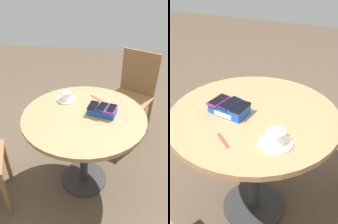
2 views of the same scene
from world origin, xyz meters
The scene contains 10 objects.
ground_plane centered at (0.00, 0.00, 0.00)m, with size 8.00×8.00×0.00m, color brown.
round_table centered at (0.00, 0.00, 0.60)m, with size 0.93×0.93×0.72m.
phone_box centered at (-0.13, -0.02, 0.75)m, with size 0.22×0.16×0.06m.
phone_magenta centered at (-0.20, -0.01, 0.78)m, with size 0.10×0.15×0.01m.
phone_navy centered at (-0.13, -0.02, 0.78)m, with size 0.10×0.15×0.01m.
phone_black centered at (-0.06, -0.04, 0.78)m, with size 0.09×0.13×0.01m.
saucer centered at (0.18, -0.20, 0.72)m, with size 0.16×0.16×0.01m, color white.
coffee_cup centered at (0.18, -0.20, 0.76)m, with size 0.09×0.12×0.07m.
lanyard_strap centered at (-0.06, -0.26, 0.72)m, with size 0.12×0.02×0.00m, color red.
chair_near_window centered at (-0.42, -0.78, 0.49)m, with size 0.57×0.57×0.94m.
Camera 1 is at (-0.17, 1.34, 1.63)m, focal length 35.00 mm.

